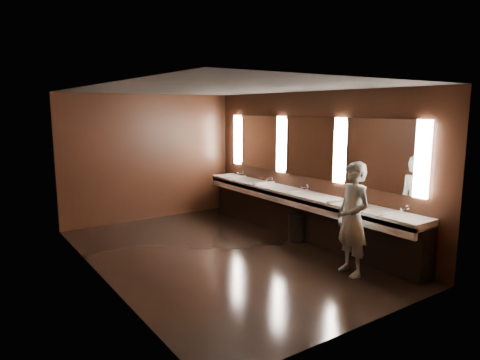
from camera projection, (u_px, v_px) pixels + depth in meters
name	position (u px, v px, depth m)	size (l,w,h in m)	color
floor	(221.00, 254.00, 7.36)	(6.00, 6.00, 0.00)	black
ceiling	(220.00, 88.00, 6.89)	(4.00, 6.00, 0.02)	#2D2D2B
wall_back	(150.00, 157.00, 9.56)	(4.00, 0.02, 2.80)	black
wall_front	(365.00, 208.00, 4.68)	(4.00, 0.02, 2.80)	black
wall_left	(100.00, 186.00, 6.01)	(0.02, 6.00, 2.80)	black
wall_right	(309.00, 165.00, 8.24)	(0.02, 6.00, 2.80)	black
sink_counter	(300.00, 212.00, 8.27)	(0.55, 5.40, 1.01)	black
mirror_band	(308.00, 147.00, 8.17)	(0.06, 5.03, 1.15)	white
person	(353.00, 219.00, 6.36)	(0.63, 0.41, 1.71)	#97C2E2
trash_bin	(297.00, 228.00, 8.05)	(0.33, 0.33, 0.51)	black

